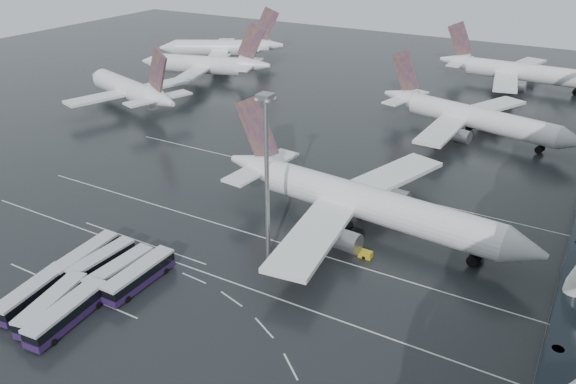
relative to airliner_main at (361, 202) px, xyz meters
The scene contains 24 objects.
ground 25.46m from the airliner_main, 106.49° to the right, with size 420.00×420.00×0.00m, color black.
lane_marking_near 27.35m from the airliner_main, 105.28° to the right, with size 120.00×0.25×0.01m, color silver.
lane_marking_mid 14.80m from the airliner_main, 120.75° to the right, with size 120.00×0.25×0.01m, color silver.
lane_marking_far 18.38m from the airliner_main, 113.69° to the left, with size 120.00×0.25×0.01m, color silver.
bus_bay_line_south 50.83m from the airliner_main, 127.92° to the right, with size 28.00×0.25×0.01m, color silver.
bus_bay_line_north 39.54m from the airliner_main, 142.45° to the right, with size 28.00×0.25×0.01m, color silver.
airliner_main is the anchor object (origin of this frame).
airliner_gate_b 59.76m from the airliner_main, 84.95° to the left, with size 54.79×48.52×19.19m.
airliner_gate_c 114.39m from the airliner_main, 86.18° to the left, with size 55.22×51.02×19.70m.
jet_remote_west 92.92m from the airliner_main, 159.64° to the left, with size 47.46×38.57×20.96m.
jet_remote_mid 111.22m from the airliner_main, 141.60° to the left, with size 46.80×37.99×20.58m.
jet_remote_far 135.95m from the airliner_main, 136.22° to the left, with size 44.95×36.82×21.05m.
bus_row_near_a 48.05m from the airliner_main, 134.75° to the right, with size 3.79×13.07×3.18m.
bus_row_near_b 45.54m from the airliner_main, 132.43° to the right, with size 3.27×12.31×3.01m.
bus_row_near_c 43.04m from the airliner_main, 127.66° to the right, with size 3.29×12.53×3.06m.
bus_row_near_d 40.49m from the airliner_main, 123.77° to the right, with size 3.25×13.37×3.29m.
bus_row_far_a 55.68m from the airliner_main, 126.28° to the right, with size 4.53×12.96×3.13m.
bus_row_far_b 53.34m from the airliner_main, 121.94° to the right, with size 5.51×13.28×3.19m.
bus_row_far_c 51.84m from the airliner_main, 118.52° to the right, with size 4.35×13.74×3.33m.
floodlight_mast 23.39m from the airliner_main, 116.71° to the right, with size 2.19×2.19×28.54m.
gse_cart_belly_b 19.58m from the airliner_main, 24.67° to the left, with size 2.08×1.23×1.14m, color slate.
gse_cart_belly_c 11.10m from the airliner_main, 60.85° to the right, with size 2.22×1.31×1.21m, color gold.
gse_cart_belly_d 22.06m from the airliner_main, ahead, with size 1.92×1.14×1.05m, color slate.
gse_cart_belly_e 8.42m from the airliner_main, 43.08° to the left, with size 2.00×1.18×1.09m, color gold.
Camera 1 is at (40.49, -60.62, 51.70)m, focal length 35.00 mm.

